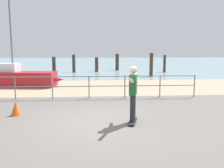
{
  "coord_description": "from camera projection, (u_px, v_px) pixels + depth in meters",
  "views": [
    {
      "loc": [
        -0.14,
        -7.01,
        2.2
      ],
      "look_at": [
        0.48,
        2.0,
        0.9
      ],
      "focal_mm": 38.0,
      "sensor_mm": 36.0,
      "label": 1
    }
  ],
  "objects": [
    {
      "name": "groyne_post_0",
      "position": [
        54.0,
        64.0,
        24.67
      ],
      "size": [
        0.38,
        0.38,
        1.49
      ],
      "primitive_type": "cylinder",
      "color": "#422D1E",
      "rests_on": "ground"
    },
    {
      "name": "traffic_cone",
      "position": [
        16.0,
        109.0,
        7.94
      ],
      "size": [
        0.36,
        0.36,
        0.5
      ],
      "primitive_type": "cone",
      "color": "#E55919",
      "rests_on": "ground"
    },
    {
      "name": "skateboard",
      "position": [
        133.0,
        121.0,
        7.15
      ],
      "size": [
        0.41,
        0.82,
        0.08
      ],
      "color": "black",
      "rests_on": "ground"
    },
    {
      "name": "groyne_post_4",
      "position": [
        151.0,
        65.0,
        19.36
      ],
      "size": [
        0.28,
        0.28,
        1.95
      ],
      "primitive_type": "cylinder",
      "color": "#422D1E",
      "rests_on": "ground"
    },
    {
      "name": "ground_plane",
      "position": [
        102.0,
        134.0,
        6.26
      ],
      "size": [
        24.0,
        10.0,
        0.04
      ],
      "primitive_type": "cube",
      "color": "#605B56",
      "rests_on": "ground"
    },
    {
      "name": "groyne_post_5",
      "position": [
        165.0,
        64.0,
        23.29
      ],
      "size": [
        0.25,
        0.25,
        1.72
      ],
      "primitive_type": "cylinder",
      "color": "#422D1E",
      "rests_on": "ground"
    },
    {
      "name": "skateboarder",
      "position": [
        133.0,
        90.0,
        7.02
      ],
      "size": [
        0.48,
        1.41,
        1.65
      ],
      "color": "#26262B",
      "rests_on": "skateboard"
    },
    {
      "name": "groyne_post_1",
      "position": [
        74.0,
        64.0,
        23.04
      ],
      "size": [
        0.31,
        0.31,
        1.74
      ],
      "primitive_type": "cylinder",
      "color": "#422D1E",
      "rests_on": "ground"
    },
    {
      "name": "beach_strip",
      "position": [
        98.0,
        87.0,
        14.16
      ],
      "size": [
        24.0,
        6.0,
        0.04
      ],
      "primitive_type": "cube",
      "color": "tan",
      "rests_on": "ground"
    },
    {
      "name": "groyne_post_3",
      "position": [
        117.0,
        62.0,
        25.58
      ],
      "size": [
        0.37,
        0.37,
        1.78
      ],
      "primitive_type": "cylinder",
      "color": "#422D1E",
      "rests_on": "ground"
    },
    {
      "name": "sailboat",
      "position": [
        21.0,
        78.0,
        14.22
      ],
      "size": [
        5.04,
        1.87,
        5.83
      ],
      "color": "#B21E23",
      "rests_on": "ground"
    },
    {
      "name": "sea_surface",
      "position": [
        97.0,
        62.0,
        41.81
      ],
      "size": [
        72.0,
        50.0,
        0.04
      ],
      "primitive_type": "cube",
      "color": "#75939E",
      "rests_on": "ground"
    },
    {
      "name": "railing_fence",
      "position": [
        71.0,
        84.0,
        10.62
      ],
      "size": [
        11.47,
        0.05,
        1.05
      ],
      "color": "slate",
      "rests_on": "ground"
    },
    {
      "name": "groyne_post_2",
      "position": [
        97.0,
        65.0,
        23.83
      ],
      "size": [
        0.34,
        0.34,
        1.46
      ],
      "primitive_type": "cylinder",
      "color": "#422D1E",
      "rests_on": "ground"
    }
  ]
}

